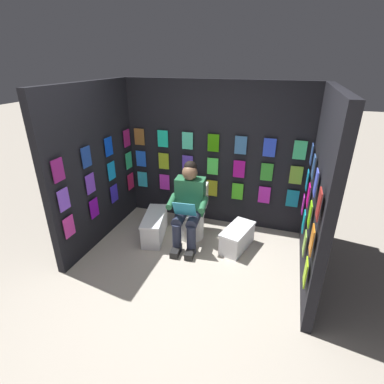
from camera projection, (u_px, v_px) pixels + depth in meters
name	position (u px, v px, depth m)	size (l,w,h in m)	color
ground_plane	(169.00, 299.00, 3.27)	(30.00, 30.00, 0.00)	#B2A899
display_wall_back	(214.00, 155.00, 4.50)	(2.87, 0.14, 2.18)	black
display_wall_left	(319.00, 193.00, 3.23)	(0.14, 1.88, 2.18)	black
display_wall_right	(95.00, 166.00, 4.05)	(0.14, 1.88, 2.18)	black
toilet	(192.00, 214.00, 4.37)	(0.42, 0.57, 0.77)	white
person_reading	(188.00, 205.00, 4.06)	(0.55, 0.71, 1.19)	#286B42
comic_longbox_near	(155.00, 226.00, 4.35)	(0.44, 0.78, 0.36)	silver
comic_longbox_far	(237.00, 238.00, 4.10)	(0.44, 0.66, 0.32)	silver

